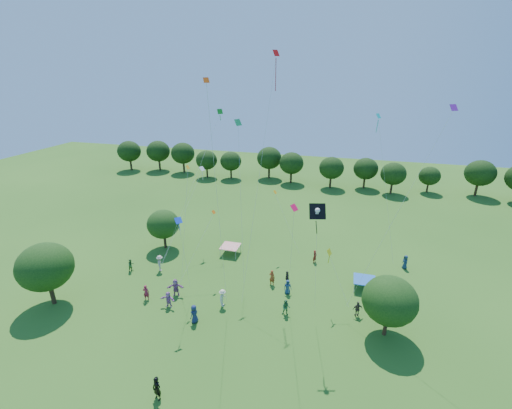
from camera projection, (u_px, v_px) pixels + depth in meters
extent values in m
cylinder|color=#422B19|center=(52.00, 295.00, 33.27)|extent=(0.41, 0.41, 2.01)
ellipsoid|color=#1C4012|center=(45.00, 267.00, 32.14)|extent=(5.01, 5.01, 4.51)
cylinder|color=#422B19|center=(165.00, 242.00, 43.98)|extent=(0.33, 0.33, 1.61)
ellipsoid|color=#1C4012|center=(163.00, 224.00, 43.06)|extent=(4.04, 4.04, 3.63)
cylinder|color=#422B19|center=(385.00, 327.00, 29.35)|extent=(0.33, 0.33, 1.61)
ellipsoid|color=#1C4012|center=(390.00, 300.00, 28.36)|extent=(4.53, 4.53, 4.07)
cylinder|color=#422B19|center=(131.00, 165.00, 79.00)|extent=(0.44, 0.44, 2.15)
ellipsoid|color=black|center=(129.00, 151.00, 77.81)|extent=(5.17, 5.17, 4.65)
cylinder|color=#422B19|center=(160.00, 165.00, 78.90)|extent=(0.45, 0.45, 2.17)
ellipsoid|color=black|center=(158.00, 151.00, 77.70)|extent=(5.22, 5.22, 4.70)
cylinder|color=#422B19|center=(184.00, 168.00, 77.06)|extent=(0.44, 0.44, 2.15)
ellipsoid|color=black|center=(183.00, 153.00, 75.87)|extent=(5.17, 5.17, 4.65)
cylinder|color=#422B19|center=(207.00, 173.00, 73.45)|extent=(0.38, 0.38, 1.87)
ellipsoid|color=black|center=(206.00, 160.00, 72.42)|extent=(4.48, 4.48, 4.03)
cylinder|color=#422B19|center=(231.00, 174.00, 72.74)|extent=(0.38, 0.38, 1.84)
ellipsoid|color=black|center=(231.00, 161.00, 71.72)|extent=(4.42, 4.42, 3.98)
cylinder|color=#422B19|center=(269.00, 173.00, 72.96)|extent=(0.44, 0.44, 2.14)
ellipsoid|color=black|center=(269.00, 158.00, 71.78)|extent=(5.14, 5.14, 4.63)
cylinder|color=#422B19|center=(291.00, 178.00, 69.79)|extent=(0.42, 0.42, 2.03)
ellipsoid|color=black|center=(291.00, 163.00, 68.67)|extent=(4.86, 4.86, 4.37)
cylinder|color=#422B19|center=(330.00, 183.00, 66.85)|extent=(0.40, 0.40, 1.96)
ellipsoid|color=black|center=(331.00, 168.00, 65.77)|extent=(4.71, 4.71, 4.24)
cylinder|color=#422B19|center=(364.00, 183.00, 66.69)|extent=(0.39, 0.39, 1.91)
ellipsoid|color=black|center=(366.00, 169.00, 65.63)|extent=(4.59, 4.59, 4.13)
cylinder|color=#422B19|center=(391.00, 189.00, 63.57)|extent=(0.39, 0.39, 1.89)
ellipsoid|color=black|center=(393.00, 174.00, 62.53)|extent=(4.54, 4.54, 4.08)
cylinder|color=#422B19|center=(427.00, 188.00, 64.29)|extent=(0.33, 0.33, 1.58)
ellipsoid|color=black|center=(430.00, 176.00, 63.42)|extent=(3.80, 3.80, 3.42)
cylinder|color=#422B19|center=(476.00, 190.00, 62.41)|extent=(0.44, 0.44, 2.13)
ellipsoid|color=black|center=(480.00, 173.00, 61.23)|extent=(5.12, 5.12, 4.61)
cube|color=red|center=(230.00, 246.00, 42.38)|extent=(2.20, 2.20, 0.08)
cylinder|color=#999999|center=(220.00, 253.00, 41.90)|extent=(0.05, 0.05, 1.10)
cylinder|color=#999999|center=(236.00, 255.00, 41.42)|extent=(0.05, 0.05, 1.10)
cylinder|color=#999999|center=(226.00, 245.00, 43.70)|extent=(0.05, 0.05, 1.10)
cylinder|color=#999999|center=(241.00, 247.00, 43.21)|extent=(0.05, 0.05, 1.10)
cube|color=#1A57AE|center=(365.00, 280.00, 35.55)|extent=(2.20, 2.20, 0.08)
cylinder|color=#999999|center=(354.00, 288.00, 35.07)|extent=(0.05, 0.05, 1.10)
cylinder|color=#999999|center=(375.00, 291.00, 34.58)|extent=(0.05, 0.05, 1.10)
cylinder|color=#999999|center=(354.00, 277.00, 36.87)|extent=(0.05, 0.05, 1.10)
cylinder|color=#999999|center=(374.00, 280.00, 36.38)|extent=(0.05, 0.05, 1.10)
imported|color=black|center=(157.00, 389.00, 23.47)|extent=(0.80, 0.62, 1.89)
imported|color=navy|center=(288.00, 287.00, 34.83)|extent=(0.88, 0.68, 1.57)
imported|color=#94391B|center=(272.00, 277.00, 36.27)|extent=(0.74, 0.57, 1.76)
imported|color=#2B6439|center=(286.00, 308.00, 31.76)|extent=(0.82, 0.49, 1.59)
imported|color=beige|center=(223.00, 298.00, 32.95)|extent=(0.57, 1.20, 1.81)
imported|color=#362F2B|center=(287.00, 278.00, 36.14)|extent=(0.74, 1.11, 1.73)
imported|color=#A05FA4|center=(168.00, 299.00, 32.87)|extent=(1.57, 0.64, 1.65)
imported|color=navy|center=(405.00, 262.00, 39.29)|extent=(0.71, 0.93, 1.66)
imported|color=maroon|center=(146.00, 292.00, 33.89)|extent=(0.70, 0.55, 1.66)
imported|color=#316129|center=(131.00, 265.00, 38.79)|extent=(0.63, 0.84, 1.51)
imported|color=#BBA895|center=(160.00, 263.00, 38.81)|extent=(1.07, 1.37, 1.92)
imported|color=#423734|center=(358.00, 309.00, 31.60)|extent=(1.01, 0.72, 1.57)
imported|color=#915488|center=(176.00, 287.00, 34.53)|extent=(1.82, 1.07, 1.84)
imported|color=#1B264F|center=(194.00, 314.00, 30.77)|extent=(0.70, 0.98, 1.80)
imported|color=maroon|center=(315.00, 256.00, 40.54)|extent=(0.61, 0.71, 1.60)
cube|color=black|center=(317.00, 211.00, 25.94)|extent=(1.37, 0.96, 1.06)
cube|color=black|center=(316.00, 228.00, 26.49)|extent=(0.19, 0.26, 1.18)
sphere|color=white|center=(317.00, 210.00, 25.85)|extent=(0.39, 0.39, 0.39)
cylinder|color=white|center=(317.00, 214.00, 25.95)|extent=(0.27, 0.54, 0.35)
cylinder|color=white|center=(317.00, 214.00, 25.95)|extent=(0.27, 0.54, 0.35)
cylinder|color=beige|center=(316.00, 267.00, 28.49)|extent=(0.28, 1.48, 9.54)
cube|color=red|center=(276.00, 53.00, 31.48)|extent=(0.63, 0.72, 0.56)
cube|color=red|center=(276.00, 75.00, 32.21)|extent=(0.19, 0.64, 2.94)
cylinder|color=beige|center=(259.00, 179.00, 31.64)|extent=(0.97, 8.72, 21.30)
cube|color=#DE0D40|center=(294.00, 208.00, 22.74)|extent=(0.54, 0.62, 0.40)
cylinder|color=beige|center=(291.00, 259.00, 27.92)|extent=(1.16, 6.50, 11.30)
cube|color=#FF9B0D|center=(275.00, 192.00, 40.76)|extent=(0.39, 0.51, 0.37)
cylinder|color=beige|center=(287.00, 223.00, 40.47)|extent=(3.59, 2.43, 6.38)
cube|color=yellow|center=(329.00, 252.00, 31.43)|extent=(0.48, 0.65, 0.53)
cube|color=yellow|center=(329.00, 260.00, 31.77)|extent=(0.14, 0.21, 0.88)
cylinder|color=beige|center=(339.00, 281.00, 31.26)|extent=(2.21, 1.71, 4.22)
cube|color=#18841B|center=(220.00, 111.00, 42.09)|extent=(0.70, 0.68, 0.60)
cube|color=#18841B|center=(220.00, 118.00, 42.41)|extent=(0.07, 0.16, 0.67)
cylinder|color=beige|center=(192.00, 186.00, 39.85)|extent=(2.96, 12.12, 15.11)
cube|color=blue|center=(178.00, 220.00, 29.21)|extent=(0.68, 0.70, 0.44)
cube|color=blue|center=(179.00, 227.00, 29.50)|extent=(0.07, 0.15, 0.63)
cylinder|color=beige|center=(185.00, 257.00, 31.65)|extent=(0.45, 1.97, 7.86)
cube|color=#781998|center=(454.00, 107.00, 24.28)|extent=(0.65, 0.56, 0.44)
cylinder|color=beige|center=(393.00, 221.00, 27.71)|extent=(5.83, 1.14, 17.36)
cube|color=silver|center=(202.00, 169.00, 41.97)|extent=(0.61, 0.72, 0.46)
cube|color=silver|center=(203.00, 176.00, 42.36)|extent=(0.16, 0.25, 1.11)
cylinder|color=beige|center=(183.00, 215.00, 39.89)|extent=(1.60, 8.73, 8.60)
cube|color=#0BB0A8|center=(379.00, 116.00, 34.20)|extent=(0.57, 0.63, 0.45)
cube|color=#0BB0A8|center=(377.00, 126.00, 34.61)|extent=(0.11, 0.30, 1.33)
cylinder|color=beige|center=(386.00, 195.00, 36.20)|extent=(3.47, 1.10, 15.60)
cube|color=orange|center=(214.00, 212.00, 35.89)|extent=(0.35, 0.45, 0.32)
cylinder|color=beige|center=(197.00, 247.00, 35.33)|extent=(2.21, 4.43, 6.04)
cube|color=#FF510D|center=(206.00, 80.00, 20.08)|extent=(0.39, 0.38, 0.31)
cylinder|color=beige|center=(219.00, 217.00, 25.99)|extent=(1.14, 4.94, 19.35)
cube|color=#FFA716|center=(188.00, 167.00, 32.75)|extent=(0.28, 0.43, 0.35)
cylinder|color=beige|center=(185.00, 227.00, 33.78)|extent=(0.41, 2.51, 11.25)
cube|color=#15773D|center=(238.00, 122.00, 33.77)|extent=(0.69, 0.81, 0.61)
cylinder|color=beige|center=(241.00, 205.00, 34.27)|extent=(1.85, 4.68, 14.98)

